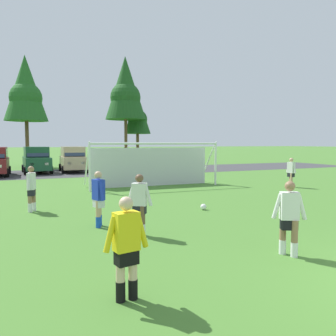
{
  "coord_description": "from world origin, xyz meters",
  "views": [
    {
      "loc": [
        -6.09,
        -3.0,
        2.46
      ],
      "look_at": [
        -0.67,
        9.39,
        1.45
      ],
      "focal_mm": 35.64,
      "sensor_mm": 36.0,
      "label": 1
    }
  ],
  "objects": [
    {
      "name": "player_defender_far",
      "position": [
        7.61,
        11.18,
        0.82
      ],
      "size": [
        0.28,
        0.74,
        1.64
      ],
      "color": "tan",
      "rests_on": "ground"
    },
    {
      "name": "player_winger_left",
      "position": [
        -4.08,
        6.67,
        0.82
      ],
      "size": [
        0.34,
        0.75,
        1.64
      ],
      "color": "tan",
      "rests_on": "ground"
    },
    {
      "name": "parked_car_slot_center",
      "position": [
        1.62,
        24.95,
        0.88
      ],
      "size": [
        2.1,
        4.23,
        1.72
      ],
      "color": "silver",
      "rests_on": "ground"
    },
    {
      "name": "player_trailing_back",
      "position": [
        -5.82,
        9.81,
        0.82
      ],
      "size": [
        0.34,
        0.71,
        1.64
      ],
      "color": "#936B4C",
      "rests_on": "ground"
    },
    {
      "name": "tree_mid_right",
      "position": [
        7.1,
        36.58,
        5.97
      ],
      "size": [
        3.26,
        3.26,
        8.7
      ],
      "color": "brown",
      "rests_on": "ground"
    },
    {
      "name": "ground_plane",
      "position": [
        0.0,
        15.0,
        0.0
      ],
      "size": [
        400.0,
        400.0,
        0.0
      ],
      "primitive_type": "plane",
      "color": "#477A2D"
    },
    {
      "name": "parked_car_slot_center_right",
      "position": [
        5.73,
        25.92,
        0.88
      ],
      "size": [
        2.25,
        4.31,
        1.72
      ],
      "color": "red",
      "rests_on": "ground"
    },
    {
      "name": "parking_lot_strip",
      "position": [
        0.0,
        25.55,
        0.0
      ],
      "size": [
        52.0,
        8.4,
        0.01
      ],
      "primitive_type": "cube",
      "color": "#3D3D3F",
      "rests_on": "ground"
    },
    {
      "name": "player_striker_near",
      "position": [
        -0.81,
        2.49,
        0.82
      ],
      "size": [
        0.65,
        0.49,
        1.64
      ],
      "color": "#936B4C",
      "rests_on": "ground"
    },
    {
      "name": "tree_center_back",
      "position": [
        5.19,
        35.2,
        8.65
      ],
      "size": [
        4.71,
        4.71,
        12.57
      ],
      "color": "brown",
      "rests_on": "ground"
    },
    {
      "name": "parked_car_slot_left",
      "position": [
        -5.04,
        26.39,
        1.11
      ],
      "size": [
        2.3,
        4.69,
        2.16
      ],
      "color": "#194C2D",
      "rests_on": "ground"
    },
    {
      "name": "soccer_ball",
      "position": [
        -0.02,
        7.6,
        0.11
      ],
      "size": [
        0.22,
        0.22,
        0.22
      ],
      "color": "white",
      "rests_on": "ground"
    },
    {
      "name": "tree_mid_left",
      "position": [
        -5.6,
        33.96,
        7.78
      ],
      "size": [
        4.24,
        4.24,
        11.31
      ],
      "color": "brown",
      "rests_on": "ground"
    },
    {
      "name": "player_winger_right",
      "position": [
        -3.27,
        5.33,
        0.82
      ],
      "size": [
        0.61,
        0.55,
        1.64
      ],
      "color": "brown",
      "rests_on": "ground"
    },
    {
      "name": "parked_car_slot_center_left",
      "position": [
        -2.11,
        26.42,
        1.11
      ],
      "size": [
        2.24,
        4.65,
        2.16
      ],
      "color": "tan",
      "rests_on": "ground"
    },
    {
      "name": "referee",
      "position": [
        -4.65,
        1.89,
        0.82
      ],
      "size": [
        0.75,
        0.3,
        1.64
      ],
      "color": "beige",
      "rests_on": "ground"
    },
    {
      "name": "soccer_goal",
      "position": [
        0.69,
        14.69,
        1.29
      ],
      "size": [
        7.47,
        2.12,
        2.57
      ],
      "color": "white",
      "rests_on": "ground"
    }
  ]
}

